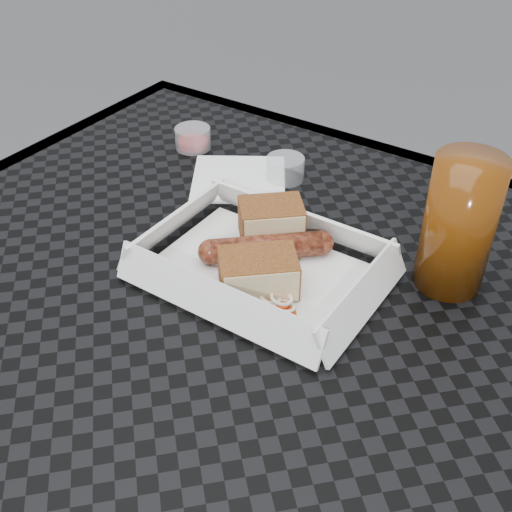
# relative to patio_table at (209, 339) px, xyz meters

# --- Properties ---
(patio_table) EXTENTS (0.80, 0.80, 0.74)m
(patio_table) POSITION_rel_patio_table_xyz_m (0.00, 0.00, 0.00)
(patio_table) COLOR black
(patio_table) RESTS_ON ground
(food_tray) EXTENTS (0.22, 0.15, 0.00)m
(food_tray) POSITION_rel_patio_table_xyz_m (0.04, 0.05, 0.08)
(food_tray) COLOR white
(food_tray) RESTS_ON patio_table
(bratwurst) EXTENTS (0.12, 0.11, 0.03)m
(bratwurst) POSITION_rel_patio_table_xyz_m (0.03, 0.07, 0.09)
(bratwurst) COLOR maroon
(bratwurst) RESTS_ON food_tray
(bread_near) EXTENTS (0.09, 0.08, 0.04)m
(bread_near) POSITION_rel_patio_table_xyz_m (0.01, 0.11, 0.10)
(bread_near) COLOR brown
(bread_near) RESTS_ON food_tray
(bread_far) EXTENTS (0.09, 0.09, 0.04)m
(bread_far) POSITION_rel_patio_table_xyz_m (0.05, 0.03, 0.10)
(bread_far) COLOR brown
(bread_far) RESTS_ON food_tray
(veg_garnish) EXTENTS (0.03, 0.03, 0.00)m
(veg_garnish) POSITION_rel_patio_table_xyz_m (0.08, 0.01, 0.08)
(veg_garnish) COLOR #E8400A
(veg_garnish) RESTS_ON food_tray
(napkin) EXTENTS (0.17, 0.17, 0.00)m
(napkin) POSITION_rel_patio_table_xyz_m (-0.10, 0.20, 0.08)
(napkin) COLOR white
(napkin) RESTS_ON patio_table
(condiment_cup_sauce) EXTENTS (0.05, 0.05, 0.03)m
(condiment_cup_sauce) POSITION_rel_patio_table_xyz_m (-0.20, 0.24, 0.09)
(condiment_cup_sauce) COLOR maroon
(condiment_cup_sauce) RESTS_ON patio_table
(condiment_cup_empty) EXTENTS (0.05, 0.05, 0.03)m
(condiment_cup_empty) POSITION_rel_patio_table_xyz_m (-0.05, 0.23, 0.09)
(condiment_cup_empty) COLOR silver
(condiment_cup_empty) RESTS_ON patio_table
(drink_glass) EXTENTS (0.07, 0.07, 0.14)m
(drink_glass) POSITION_rel_patio_table_xyz_m (0.20, 0.15, 0.15)
(drink_glass) COLOR #542707
(drink_glass) RESTS_ON patio_table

